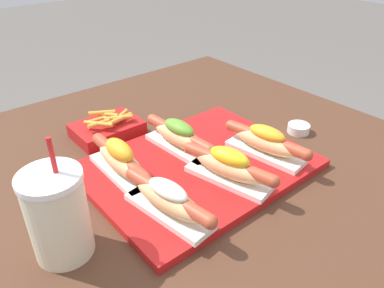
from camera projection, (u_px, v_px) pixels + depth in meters
The scene contains 10 objects.
patio_table at pixel (205, 265), 1.06m from camera, with size 1.03×1.15×0.71m.
serving_tray at pixel (198, 166), 0.84m from camera, with size 0.47×0.36×0.02m.
hot_dog_0 at pixel (168, 199), 0.67m from camera, with size 0.08×0.22×0.07m.
hot_dog_1 at pixel (229, 166), 0.76m from camera, with size 0.10×0.22×0.07m.
hot_dog_2 at pixel (266, 142), 0.84m from camera, with size 0.09×0.22×0.07m.
hot_dog_3 at pixel (120, 160), 0.78m from camera, with size 0.06×0.22×0.08m.
hot_dog_4 at pixel (179, 136), 0.86m from camera, with size 0.07×0.22×0.07m.
sauce_bowl at pixel (299, 128), 0.98m from camera, with size 0.06×0.06×0.02m.
drink_cup at pixel (58, 215), 0.59m from camera, with size 0.10×0.10×0.22m.
fries_basket at pixel (107, 128), 0.96m from camera, with size 0.17×0.12×0.06m.
Camera 1 is at (-0.49, -0.53, 1.20)m, focal length 35.00 mm.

